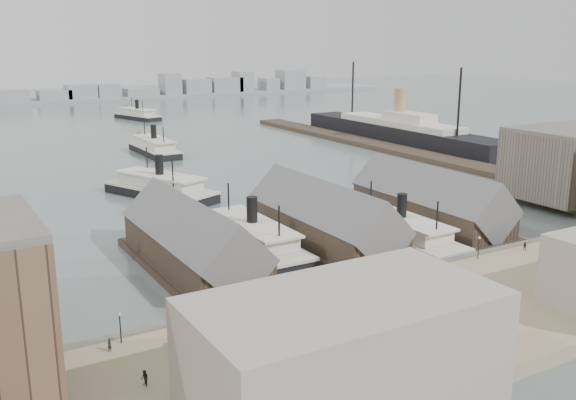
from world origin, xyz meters
TOP-DOWN VIEW (x-y plane):
  - ground at (0.00, 0.00)m, footprint 900.00×900.00m
  - quay at (0.00, -20.00)m, footprint 180.00×30.00m
  - seawall at (0.00, -5.20)m, footprint 180.00×1.20m
  - east_wharf at (78.00, 90.00)m, footprint 10.00×180.00m
  - ferry_shed_west at (-26.00, 16.88)m, footprint 14.00×42.00m
  - ferry_shed_center at (0.00, 16.88)m, footprint 14.00×42.00m
  - ferry_shed_east at (26.00, 16.88)m, footprint 14.00×42.00m
  - warehouse_east_back at (68.00, 15.00)m, footprint 28.00×20.00m
  - street_bldg_west at (-30.00, -32.00)m, footprint 30.00×16.00m
  - lamp_post_far_w at (-45.00, -7.00)m, footprint 0.44×0.44m
  - lamp_post_near_w at (-15.00, -7.00)m, footprint 0.44×0.44m
  - lamp_post_near_e at (15.00, -7.00)m, footprint 0.44×0.44m
  - far_shore at (-2.07, 334.14)m, footprint 500.00×40.00m
  - ferry_docked_west at (-13.00, 20.57)m, footprint 9.17×30.56m
  - ferry_docked_east at (13.00, 10.37)m, footprint 8.75×29.15m
  - ferry_open_near at (-13.47, 68.57)m, footprint 21.02×32.31m
  - ferry_open_mid at (5.11, 127.14)m, footprint 9.11×29.49m
  - ferry_open_far at (29.73, 223.54)m, footprint 16.33×28.92m
  - ocean_steamer at (92.00, 105.28)m, footprint 13.76×100.57m
  - horse_cart_left at (-37.21, -11.34)m, footprint 4.78×2.97m
  - horse_cart_center at (-10.17, -16.65)m, footprint 4.87×3.34m
  - pedestrian_0 at (-46.80, -8.48)m, footprint 0.74×0.69m
  - pedestrian_1 at (-45.68, -18.09)m, footprint 0.75×0.93m
  - pedestrian_2 at (-18.81, -13.60)m, footprint 1.31×1.17m
  - pedestrian_3 at (-9.40, -20.69)m, footprint 1.10×0.54m
  - pedestrian_4 at (-2.66, -17.53)m, footprint 0.74×0.90m
  - pedestrian_5 at (12.91, -21.35)m, footprint 0.56×0.70m
  - pedestrian_6 at (25.22, -8.06)m, footprint 0.93×0.96m
  - pedestrian_11 at (11.67, -24.36)m, footprint 1.03×1.33m

SIDE VIEW (x-z plane):
  - ground at x=0.00m, z-range 0.00..0.00m
  - east_wharf at x=78.00m, z-range 0.00..1.60m
  - quay at x=0.00m, z-range 0.00..2.00m
  - seawall at x=0.00m, z-range 0.00..2.30m
  - ferry_open_far at x=29.73m, z-range -2.63..7.27m
  - ferry_docked_east at x=13.00m, z-range -2.77..7.65m
  - ferry_open_mid at x=5.11m, z-range -2.79..7.71m
  - ferry_docked_west at x=-13.00m, z-range -2.90..8.01m
  - ferry_open_near at x=-13.47m, z-range -2.96..8.18m
  - pedestrian_6 at x=25.22m, z-range 2.00..3.56m
  - horse_cart_left at x=-37.21m, z-range 2.02..3.56m
  - pedestrian_4 at x=-2.66m, z-range 2.00..3.59m
  - pedestrian_0 at x=-46.80m, z-range 2.00..3.66m
  - horse_cart_center at x=-10.17m, z-range 2.00..3.66m
  - pedestrian_5 at x=12.91m, z-range 2.00..3.71m
  - pedestrian_2 at x=-18.81m, z-range 2.00..3.76m
  - pedestrian_1 at x=-45.68m, z-range 2.00..3.80m
  - pedestrian_11 at x=11.67m, z-range 2.00..3.81m
  - pedestrian_3 at x=-9.40m, z-range 2.00..3.82m
  - far_shore at x=-2.07m, z-range -3.96..11.77m
  - ocean_steamer at x=92.00m, z-range -5.73..14.38m
  - ferry_shed_west at x=-26.00m, z-range -1.66..10.94m
  - ferry_shed_center at x=0.00m, z-range -1.66..10.94m
  - ferry_shed_east at x=26.00m, z-range -1.66..10.94m
  - lamp_post_far_w at x=-45.00m, z-range 2.75..6.67m
  - lamp_post_near_w at x=-15.00m, z-range 2.75..6.67m
  - lamp_post_near_e at x=15.00m, z-range 2.75..6.67m
  - street_bldg_west at x=-30.00m, z-range 2.00..14.00m
  - warehouse_east_back at x=68.00m, z-range 2.00..17.00m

